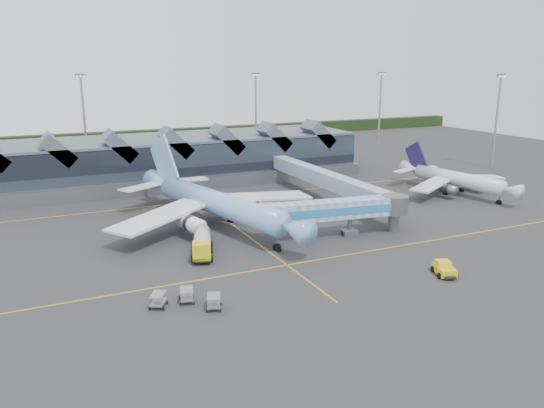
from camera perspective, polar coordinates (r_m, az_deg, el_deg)
name	(u,v)px	position (r m, az deg, el deg)	size (l,w,h in m)	color
ground	(261,246)	(73.67, -1.16, -4.55)	(260.00, 260.00, 0.00)	#262629
taxi_stripes	(235,227)	(82.48, -3.95, -2.46)	(120.00, 60.00, 0.01)	gold
tree_line_far	(123,137)	(177.38, -15.69, 6.91)	(260.00, 4.00, 4.00)	black
terminal	(149,160)	(115.06, -13.07, 4.59)	(90.00, 22.25, 12.52)	black
light_masts	(237,114)	(136.17, -3.74, 9.67)	(132.40, 42.56, 22.45)	gray
main_airliner	(213,202)	(82.25, -6.33, 0.25)	(34.62, 40.61, 13.24)	#74A7EC
regional_jet	(454,178)	(109.21, 19.00, 2.63)	(24.87, 27.35, 9.39)	silver
jet_bridge	(344,210)	(77.61, 7.75, -0.62)	(23.14, 6.40, 5.60)	#7E9BD2
fuel_truck	(202,242)	(70.71, -7.52, -4.03)	(4.84, 9.16, 3.09)	black
pushback_tug	(444,269)	(66.90, 18.05, -6.67)	(3.16, 3.99, 1.61)	yellow
baggage_carts	(186,299)	(56.50, -9.20, -10.01)	(7.19, 5.29, 1.47)	#919498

